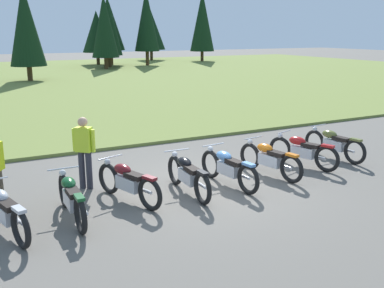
% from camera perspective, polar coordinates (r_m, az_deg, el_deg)
% --- Properties ---
extents(ground_plane, '(140.00, 140.00, 0.00)m').
position_cam_1_polar(ground_plane, '(10.38, 1.54, -5.54)').
color(ground_plane, '#605B54').
extents(grass_moorland, '(80.00, 44.00, 0.10)m').
position_cam_1_polar(grass_moorland, '(35.24, -19.84, 7.75)').
color(grass_moorland, olive).
rests_on(grass_moorland, ground).
extents(forest_treeline, '(38.20, 26.36, 8.26)m').
position_cam_1_polar(forest_treeline, '(42.08, -18.85, 14.37)').
color(forest_treeline, '#47331E').
rests_on(forest_treeline, ground).
extents(motorcycle_silver, '(0.77, 2.06, 0.88)m').
position_cam_1_polar(motorcycle_silver, '(8.58, -22.94, -7.95)').
color(motorcycle_silver, black).
rests_on(motorcycle_silver, ground).
extents(motorcycle_british_green, '(0.62, 2.10, 0.88)m').
position_cam_1_polar(motorcycle_british_green, '(8.83, -15.24, -6.68)').
color(motorcycle_british_green, black).
rests_on(motorcycle_british_green, ground).
extents(motorcycle_maroon, '(0.87, 2.02, 0.88)m').
position_cam_1_polar(motorcycle_maroon, '(9.49, -8.24, -4.82)').
color(motorcycle_maroon, black).
rests_on(motorcycle_maroon, ground).
extents(motorcycle_black, '(0.62, 2.10, 0.88)m').
position_cam_1_polar(motorcycle_black, '(9.84, -0.55, -3.98)').
color(motorcycle_black, black).
rests_on(motorcycle_black, ground).
extents(motorcycle_sky_blue, '(0.62, 2.10, 0.88)m').
position_cam_1_polar(motorcycle_sky_blue, '(10.40, 4.67, -3.02)').
color(motorcycle_sky_blue, black).
rests_on(motorcycle_sky_blue, ground).
extents(motorcycle_orange, '(0.67, 2.09, 0.88)m').
position_cam_1_polar(motorcycle_orange, '(11.24, 9.93, -1.87)').
color(motorcycle_orange, black).
rests_on(motorcycle_orange, ground).
extents(motorcycle_red, '(0.88, 2.02, 0.88)m').
position_cam_1_polar(motorcycle_red, '(12.18, 14.00, -0.82)').
color(motorcycle_red, black).
rests_on(motorcycle_red, ground).
extents(motorcycle_olive, '(0.62, 2.10, 0.88)m').
position_cam_1_polar(motorcycle_olive, '(13.20, 17.75, 0.07)').
color(motorcycle_olive, black).
rests_on(motorcycle_olive, ground).
extents(rider_near_row_end, '(0.44, 0.40, 1.67)m').
position_cam_1_polar(rider_near_row_end, '(10.32, -13.68, -0.57)').
color(rider_near_row_end, '#2D2D38').
rests_on(rider_near_row_end, ground).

